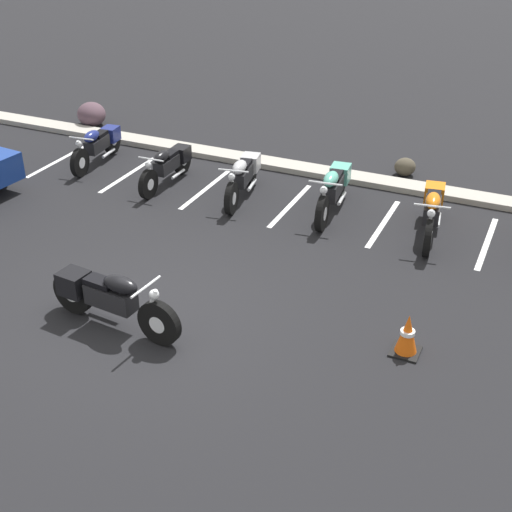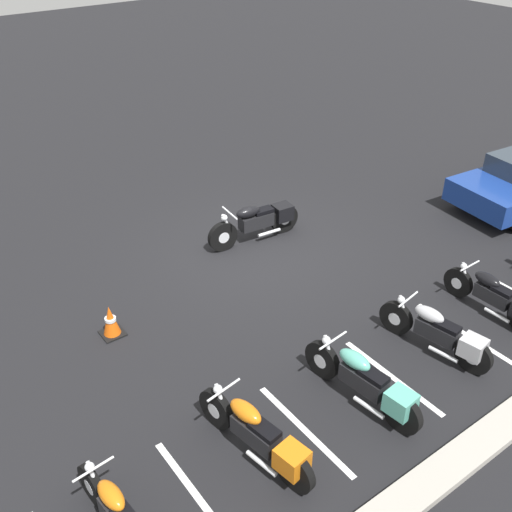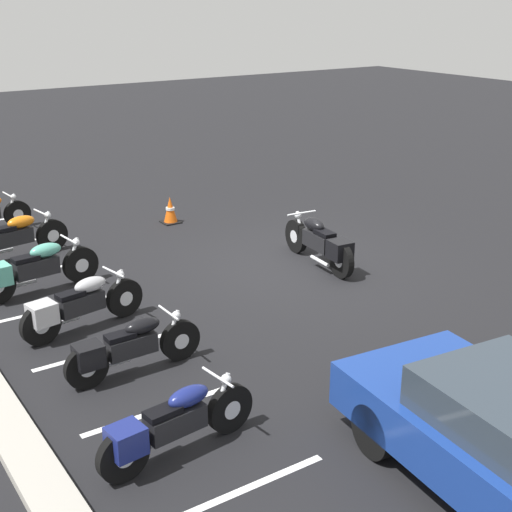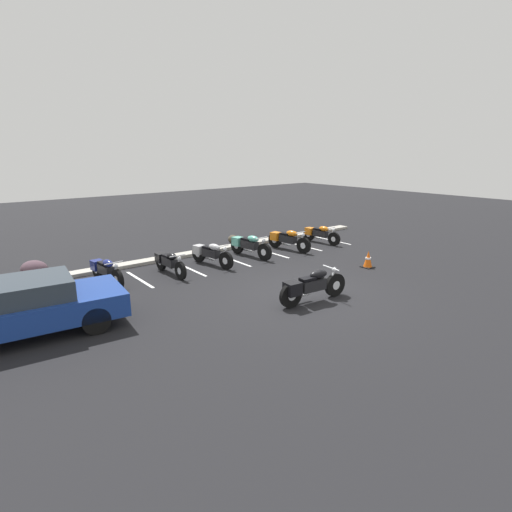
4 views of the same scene
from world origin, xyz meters
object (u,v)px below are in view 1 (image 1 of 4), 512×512
object	(u,v)px
landscape_rock_0	(91,114)
parked_bike_2	(243,175)
traffic_cone	(407,335)
parked_bike_4	(432,209)
parked_bike_1	(168,164)
parked_bike_3	(333,188)
parked_bike_0	(98,144)
landscape_rock_1	(405,167)
motorcycle_black_featured	(108,297)

from	to	relation	value
landscape_rock_0	parked_bike_2	bearing A→B (deg)	-23.30
traffic_cone	landscape_rock_0	bearing A→B (deg)	147.67
parked_bike_2	parked_bike_4	size ratio (longest dim) A/B	0.96
parked_bike_1	landscape_rock_0	distance (m)	4.35
parked_bike_1	traffic_cone	size ratio (longest dim) A/B	3.28
parked_bike_3	traffic_cone	distance (m)	4.56
parked_bike_4	traffic_cone	distance (m)	3.76
parked_bike_1	parked_bike_4	size ratio (longest dim) A/B	0.92
parked_bike_0	parked_bike_4	size ratio (longest dim) A/B	0.94
parked_bike_2	parked_bike_4	distance (m)	3.76
landscape_rock_1	parked_bike_3	bearing A→B (deg)	-110.43
parked_bike_3	traffic_cone	size ratio (longest dim) A/B	3.62
motorcycle_black_featured	parked_bike_1	world-z (taller)	motorcycle_black_featured
landscape_rock_1	parked_bike_1	bearing A→B (deg)	-150.61
parked_bike_0	parked_bike_3	world-z (taller)	parked_bike_3
parked_bike_3	traffic_cone	bearing A→B (deg)	25.63
motorcycle_black_featured	parked_bike_2	bearing A→B (deg)	97.56
landscape_rock_0	landscape_rock_1	world-z (taller)	landscape_rock_0
parked_bike_4	landscape_rock_1	bearing A→B (deg)	-164.79
parked_bike_0	landscape_rock_0	size ratio (longest dim) A/B	2.34
motorcycle_black_featured	parked_bike_2	world-z (taller)	motorcycle_black_featured
parked_bike_4	traffic_cone	size ratio (longest dim) A/B	3.56
parked_bike_1	landscape_rock_1	size ratio (longest dim) A/B	4.32
parked_bike_3	parked_bike_2	bearing A→B (deg)	-92.76
motorcycle_black_featured	parked_bike_1	bearing A→B (deg)	116.56
parked_bike_3	parked_bike_4	xyz separation A→B (m)	(1.91, -0.15, -0.01)
parked_bike_0	traffic_cone	size ratio (longest dim) A/B	3.35
motorcycle_black_featured	landscape_rock_0	distance (m)	9.02
parked_bike_2	parked_bike_4	xyz separation A→B (m)	(3.76, -0.04, 0.02)
motorcycle_black_featured	parked_bike_4	distance (m)	6.03
parked_bike_2	landscape_rock_0	size ratio (longest dim) A/B	2.39
parked_bike_0	parked_bike_1	xyz separation A→B (m)	(1.99, -0.37, -0.01)
parked_bike_4	landscape_rock_1	distance (m)	2.65
parked_bike_0	parked_bike_4	world-z (taller)	parked_bike_4
motorcycle_black_featured	landscape_rock_1	distance (m)	7.68
landscape_rock_0	landscape_rock_1	xyz separation A→B (m)	(8.00, 0.08, -0.10)
parked_bike_3	parked_bike_4	size ratio (longest dim) A/B	1.02
parked_bike_1	parked_bike_2	xyz separation A→B (m)	(1.67, 0.08, 0.02)
motorcycle_black_featured	traffic_cone	xyz separation A→B (m)	(4.08, 1.12, -0.19)
motorcycle_black_featured	landscape_rock_0	xyz separation A→B (m)	(-5.48, 7.17, -0.18)
parked_bike_3	motorcycle_black_featured	bearing A→B (deg)	-24.75
parked_bike_3	landscape_rock_0	bearing A→B (deg)	-113.12
landscape_rock_1	traffic_cone	world-z (taller)	traffic_cone
motorcycle_black_featured	parked_bike_3	size ratio (longest dim) A/B	1.02
motorcycle_black_featured	landscape_rock_0	world-z (taller)	motorcycle_black_featured
landscape_rock_0	traffic_cone	size ratio (longest dim) A/B	1.43
parked_bike_3	landscape_rock_0	size ratio (longest dim) A/B	2.53
parked_bike_1	parked_bike_4	bearing A→B (deg)	89.53
parked_bike_2	parked_bike_0	bearing A→B (deg)	-104.40
landscape_rock_0	traffic_cone	bearing A→B (deg)	-32.33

